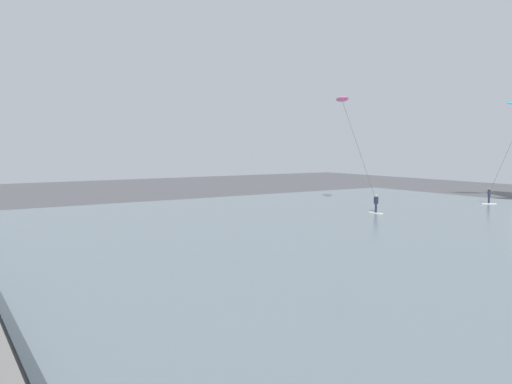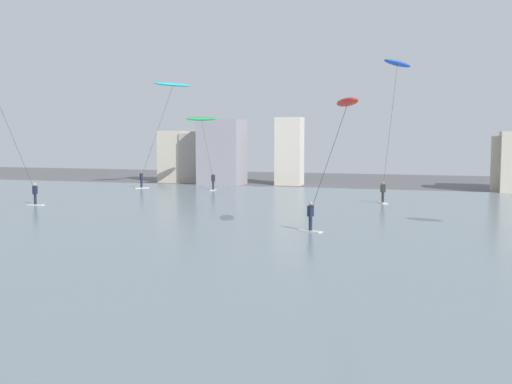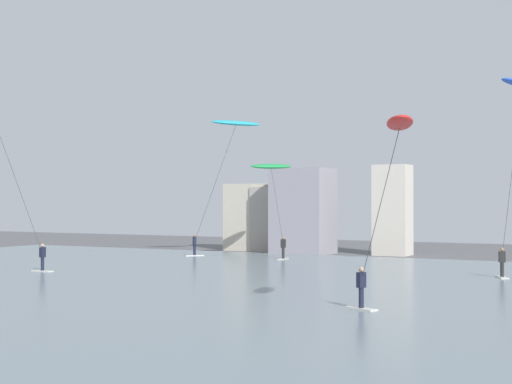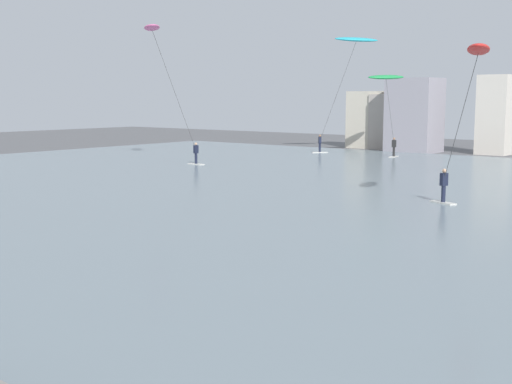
{
  "view_description": "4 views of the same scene",
  "coord_description": "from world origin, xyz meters",
  "px_view_note": "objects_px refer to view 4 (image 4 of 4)",
  "views": [
    {
      "loc": [
        10.12,
        2.62,
        6.02
      ],
      "look_at": [
        -2.14,
        10.5,
        4.71
      ],
      "focal_mm": 35.85,
      "sensor_mm": 36.0,
      "label": 1
    },
    {
      "loc": [
        7.45,
        -4.09,
        5.57
      ],
      "look_at": [
        2.56,
        12.19,
        3.94
      ],
      "focal_mm": 43.87,
      "sensor_mm": 36.0,
      "label": 2
    },
    {
      "loc": [
        11.14,
        0.63,
        4.36
      ],
      "look_at": [
        2.27,
        17.39,
        4.55
      ],
      "focal_mm": 54.92,
      "sensor_mm": 36.0,
      "label": 3
    },
    {
      "loc": [
        13.62,
        -0.95,
        5.06
      ],
      "look_at": [
        0.29,
        15.57,
        2.11
      ],
      "focal_mm": 47.65,
      "sensor_mm": 36.0,
      "label": 4
    }
  ],
  "objects_px": {
    "kitesurfer_cyan": "(354,46)",
    "kitesurfer_red": "(474,68)",
    "kitesurfer_pink": "(155,38)",
    "kitesurfer_green": "(387,83)"
  },
  "relations": [
    {
      "from": "kitesurfer_pink",
      "to": "kitesurfer_cyan",
      "type": "bearing_deg",
      "value": 71.0
    },
    {
      "from": "kitesurfer_pink",
      "to": "kitesurfer_red",
      "type": "distance_m",
      "value": 27.76
    },
    {
      "from": "kitesurfer_cyan",
      "to": "kitesurfer_red",
      "type": "distance_m",
      "value": 32.28
    },
    {
      "from": "kitesurfer_cyan",
      "to": "kitesurfer_red",
      "type": "bearing_deg",
      "value": -50.16
    },
    {
      "from": "kitesurfer_pink",
      "to": "kitesurfer_red",
      "type": "bearing_deg",
      "value": -14.07
    },
    {
      "from": "kitesurfer_cyan",
      "to": "kitesurfer_green",
      "type": "distance_m",
      "value": 4.49
    },
    {
      "from": "kitesurfer_cyan",
      "to": "kitesurfer_green",
      "type": "height_order",
      "value": "kitesurfer_cyan"
    },
    {
      "from": "kitesurfer_cyan",
      "to": "kitesurfer_red",
      "type": "relative_size",
      "value": 1.44
    },
    {
      "from": "kitesurfer_pink",
      "to": "kitesurfer_red",
      "type": "xyz_separation_m",
      "value": [
        26.76,
        -6.71,
        -3.12
      ]
    },
    {
      "from": "kitesurfer_pink",
      "to": "kitesurfer_cyan",
      "type": "distance_m",
      "value": 18.99
    }
  ]
}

